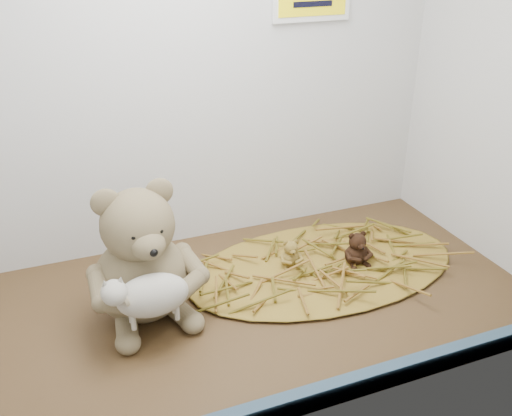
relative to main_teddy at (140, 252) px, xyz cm
name	(u,v)px	position (x,y,z in cm)	size (l,w,h in cm)	color
alcove_shell	(208,67)	(15.66, 4.51, 31.49)	(120.40, 60.20, 90.40)	#3A2714
front_rail	(292,404)	(15.66, -33.29, -11.71)	(119.28, 2.20, 3.60)	#334D62
straw_bed	(323,265)	(39.29, 1.82, -12.91)	(61.46, 35.69, 1.19)	olive
main_teddy	(140,252)	(0.00, 0.00, 0.00)	(21.78, 22.99, 27.01)	olive
toy_lamb	(152,295)	(0.00, -9.68, -3.16)	(16.47, 10.05, 10.64)	beige
mini_teddy_tan	(291,252)	(32.48, 3.98, -9.20)	(5.03, 5.31, 6.24)	olive
mini_teddy_brown	(357,247)	(46.10, -0.34, -8.51)	(6.14, 6.48, 7.61)	black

